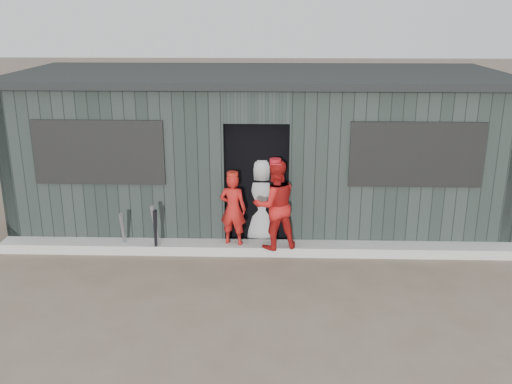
{
  "coord_description": "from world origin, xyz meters",
  "views": [
    {
      "loc": [
        0.25,
        -6.38,
        3.61
      ],
      "look_at": [
        0.0,
        1.8,
        1.0
      ],
      "focal_mm": 40.0,
      "sensor_mm": 36.0,
      "label": 1
    }
  ],
  "objects_px": {
    "player_grey_back": "(262,200)",
    "bat_right": "(155,233)",
    "player_red_left": "(233,209)",
    "dugout": "(259,148)",
    "bat_left": "(123,232)",
    "bat_mid": "(156,230)",
    "player_red_right": "(275,205)"
  },
  "relations": [
    {
      "from": "bat_left",
      "to": "player_grey_back",
      "type": "relative_size",
      "value": 0.51
    },
    {
      "from": "player_grey_back",
      "to": "dugout",
      "type": "xyz_separation_m",
      "value": [
        -0.08,
        1.24,
        0.57
      ]
    },
    {
      "from": "bat_mid",
      "to": "dugout",
      "type": "height_order",
      "value": "dugout"
    },
    {
      "from": "bat_mid",
      "to": "bat_right",
      "type": "distance_m",
      "value": 0.04
    },
    {
      "from": "dugout",
      "to": "player_red_right",
      "type": "bearing_deg",
      "value": -81.0
    },
    {
      "from": "bat_right",
      "to": "dugout",
      "type": "height_order",
      "value": "dugout"
    },
    {
      "from": "player_grey_back",
      "to": "bat_right",
      "type": "bearing_deg",
      "value": 17.91
    },
    {
      "from": "bat_left",
      "to": "player_grey_back",
      "type": "distance_m",
      "value": 2.23
    },
    {
      "from": "bat_left",
      "to": "dugout",
      "type": "distance_m",
      "value": 2.87
    },
    {
      "from": "bat_left",
      "to": "dugout",
      "type": "height_order",
      "value": "dugout"
    },
    {
      "from": "bat_right",
      "to": "player_grey_back",
      "type": "xyz_separation_m",
      "value": [
        1.61,
        0.65,
        0.32
      ]
    },
    {
      "from": "bat_right",
      "to": "player_red_left",
      "type": "xyz_separation_m",
      "value": [
        1.17,
        0.21,
        0.32
      ]
    },
    {
      "from": "bat_left",
      "to": "bat_mid",
      "type": "xyz_separation_m",
      "value": [
        0.54,
        -0.1,
        0.08
      ]
    },
    {
      "from": "bat_right",
      "to": "dugout",
      "type": "relative_size",
      "value": 0.1
    },
    {
      "from": "player_red_right",
      "to": "dugout",
      "type": "bearing_deg",
      "value": -98.18
    },
    {
      "from": "bat_mid",
      "to": "bat_left",
      "type": "bearing_deg",
      "value": 169.1
    },
    {
      "from": "bat_mid",
      "to": "bat_right",
      "type": "xyz_separation_m",
      "value": [
        -0.01,
        -0.02,
        -0.03
      ]
    },
    {
      "from": "player_red_right",
      "to": "bat_left",
      "type": "bearing_deg",
      "value": -18.34
    },
    {
      "from": "bat_right",
      "to": "player_grey_back",
      "type": "distance_m",
      "value": 1.76
    },
    {
      "from": "bat_left",
      "to": "dugout",
      "type": "xyz_separation_m",
      "value": [
        2.05,
        1.77,
        0.94
      ]
    },
    {
      "from": "player_red_right",
      "to": "bat_right",
      "type": "bearing_deg",
      "value": -14.79
    },
    {
      "from": "player_red_left",
      "to": "bat_right",
      "type": "bearing_deg",
      "value": 23.03
    },
    {
      "from": "player_red_left",
      "to": "dugout",
      "type": "distance_m",
      "value": 1.81
    },
    {
      "from": "bat_left",
      "to": "player_grey_back",
      "type": "xyz_separation_m",
      "value": [
        2.14,
        0.52,
        0.36
      ]
    },
    {
      "from": "bat_mid",
      "to": "player_red_right",
      "type": "xyz_separation_m",
      "value": [
        1.8,
        0.06,
        0.41
      ]
    },
    {
      "from": "bat_left",
      "to": "bat_mid",
      "type": "relative_size",
      "value": 0.84
    },
    {
      "from": "player_red_right",
      "to": "bat_mid",
      "type": "bearing_deg",
      "value": -15.39
    },
    {
      "from": "bat_mid",
      "to": "player_grey_back",
      "type": "xyz_separation_m",
      "value": [
        1.6,
        0.63,
        0.29
      ]
    },
    {
      "from": "bat_right",
      "to": "player_grey_back",
      "type": "height_order",
      "value": "player_grey_back"
    },
    {
      "from": "bat_right",
      "to": "player_grey_back",
      "type": "bearing_deg",
      "value": 21.97
    },
    {
      "from": "bat_right",
      "to": "bat_mid",
      "type": "bearing_deg",
      "value": 65.39
    },
    {
      "from": "player_red_right",
      "to": "player_grey_back",
      "type": "bearing_deg",
      "value": -87.52
    }
  ]
}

